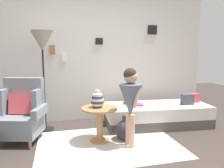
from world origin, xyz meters
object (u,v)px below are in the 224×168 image
vase_striped (97,100)px  demijohn_near (125,130)px  book_on_daybed (137,105)px  armchair (21,113)px  daybed (157,115)px  floor_lamp (42,45)px  side_table (100,117)px  person_child (130,97)px

vase_striped → demijohn_near: 0.65m
book_on_daybed → armchair: bearing=-175.2°
daybed → floor_lamp: 2.41m
vase_striped → floor_lamp: 1.38m
floor_lamp → daybed: bearing=-7.5°
daybed → book_on_daybed: book_on_daybed is taller
armchair → daybed: 2.37m
armchair → daybed: (2.36, 0.15, -0.24)m
side_table → person_child: 0.60m
daybed → demijohn_near: (-0.79, -0.53, -0.04)m
armchair → person_child: size_ratio=0.84×
person_child → demijohn_near: (0.01, 0.26, -0.58)m
daybed → book_on_daybed: size_ratio=8.90×
person_child → vase_striped: bearing=144.2°
vase_striped → side_table: bearing=-23.1°
daybed → person_child: bearing=-135.3°
side_table → vase_striped: vase_striped is taller
armchair → daybed: size_ratio=0.50×
person_child → daybed: bearing=44.7°
daybed → person_child: 1.25m
daybed → floor_lamp: (-2.02, 0.26, 1.29)m
armchair → side_table: bearing=-16.6°
floor_lamp → demijohn_near: 1.98m
armchair → floor_lamp: size_ratio=0.56×
book_on_daybed → demijohn_near: book_on_daybed is taller
person_child → demijohn_near: size_ratio=2.88×
armchair → vase_striped: bearing=-16.4°
vase_striped → demijohn_near: vase_striped is taller
person_child → side_table: bearing=143.3°
side_table → daybed: bearing=22.7°
armchair → book_on_daybed: armchair is taller
vase_striped → floor_lamp: bearing=136.9°
side_table → person_child: person_child is taller
armchair → person_child: person_child is taller
side_table → person_child: size_ratio=0.48×
armchair → side_table: 1.22m
daybed → book_on_daybed: 0.45m
person_child → armchair: bearing=157.7°
armchair → floor_lamp: floor_lamp is taller
side_table → vase_striped: 0.27m
demijohn_near → floor_lamp: bearing=147.1°
floor_lamp → book_on_daybed: size_ratio=7.86×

